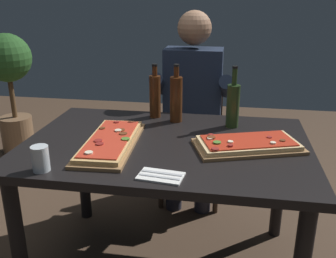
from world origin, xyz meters
TOP-DOWN VIEW (x-y plane):
  - dining_table at (0.00, 0.00)m, footprint 1.40×0.96m
  - pizza_rectangular_front at (0.39, -0.01)m, footprint 0.55×0.40m
  - pizza_rectangular_left at (-0.26, -0.09)m, footprint 0.26×0.59m
  - wine_bottle_dark at (0.32, 0.28)m, footprint 0.07×0.07m
  - oil_bottle_amber at (0.00, 0.33)m, footprint 0.07×0.07m
  - vinegar_bottle_green at (-0.13, 0.38)m, footprint 0.07×0.07m
  - tumbler_near_camera at (-0.46, -0.40)m, footprint 0.07×0.07m
  - napkin_cutlery_set at (0.04, -0.38)m, footprint 0.19×0.13m
  - diner_chair at (0.05, 0.86)m, footprint 0.44×0.44m
  - seated_diner at (0.05, 0.74)m, footprint 0.53×0.41m
  - potted_plant_corner at (-1.65, 1.35)m, footprint 0.42×0.42m

SIDE VIEW (x-z plane):
  - diner_chair at x=0.05m, z-range 0.05..0.92m
  - dining_table at x=0.00m, z-range 0.27..1.01m
  - potted_plant_corner at x=-1.65m, z-range 0.14..1.24m
  - seated_diner at x=0.05m, z-range 0.08..1.41m
  - napkin_cutlery_set at x=0.04m, z-range 0.74..0.75m
  - pizza_rectangular_front at x=0.39m, z-range 0.73..0.78m
  - pizza_rectangular_left at x=-0.26m, z-range 0.74..0.78m
  - tumbler_near_camera at x=-0.46m, z-range 0.74..0.85m
  - wine_bottle_dark at x=0.32m, z-range 0.70..1.03m
  - vinegar_bottle_green at x=-0.13m, z-range 0.71..1.03m
  - oil_bottle_amber at x=0.00m, z-range 0.71..1.04m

